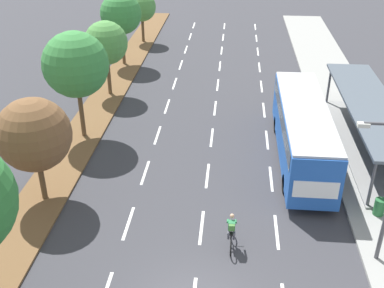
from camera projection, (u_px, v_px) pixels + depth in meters
The scene contains 14 objects.
median_strip at pixel (108, 94), 36.04m from camera, with size 2.60×52.00×0.12m, color brown.
sidewalk_right at pixel (342, 103), 34.65m from camera, with size 4.50×52.00×0.15m, color gray.
lane_divider_left at pixel (167, 106), 34.26m from camera, with size 0.14×47.72×0.01m.
lane_divider_center at pixel (215, 108), 33.98m from camera, with size 0.14×47.72×0.01m.
lane_divider_right at pixel (264, 110), 33.71m from camera, with size 0.14×47.72×0.01m.
bus_shelter at pixel (372, 121), 27.93m from camera, with size 2.90×13.56×2.86m.
bus at pixel (303, 128), 26.67m from camera, with size 2.54×11.29×3.37m.
cyclist at pixel (231, 232), 20.61m from camera, with size 0.46×1.82×1.71m.
median_tree_second at pixel (34, 135), 22.34m from camera, with size 3.60×3.60×5.42m.
median_tree_third at pixel (76, 65), 27.83m from camera, with size 3.96×3.96×6.68m.
median_tree_fourth at pixel (106, 43), 34.21m from camera, with size 3.18×3.18×5.54m.
median_tree_fifth at pixel (121, 14), 40.03m from camera, with size 3.52×3.52×6.17m.
median_tree_farthest at pixel (142, 7), 46.47m from camera, with size 2.80×2.80×4.86m.
trash_bin at pixel (379, 207), 22.60m from camera, with size 0.52×0.52×0.85m, color #286B38.
Camera 1 is at (1.12, -12.68, 14.13)m, focal length 44.06 mm.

